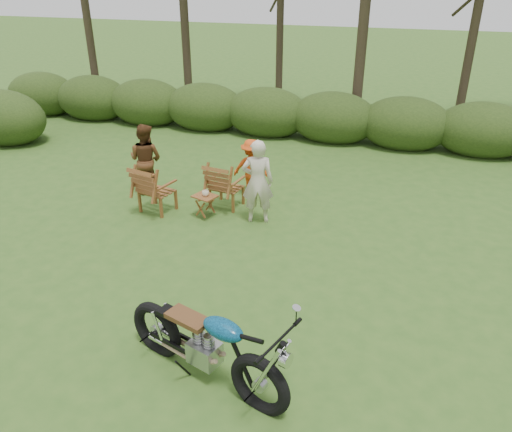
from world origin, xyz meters
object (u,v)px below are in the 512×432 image
(adult_b, at_px, (149,193))
(child, at_px, (252,195))
(lawn_chair_right, at_px, (227,206))
(cup, at_px, (205,193))
(motorcycle, at_px, (206,376))
(lawn_chair_left, at_px, (159,210))
(adult_a, at_px, (258,221))
(side_table, at_px, (205,206))

(adult_b, relative_size, child, 1.24)
(lawn_chair_right, xyz_separation_m, cup, (-0.21, -0.61, 0.52))
(lawn_chair_right, height_order, child, child)
(motorcycle, height_order, cup, motorcycle)
(cup, bearing_deg, lawn_chair_left, -179.13)
(motorcycle, distance_m, cup, 4.43)
(lawn_chair_left, relative_size, adult_b, 0.65)
(cup, xyz_separation_m, child, (0.53, 1.31, -0.52))
(lawn_chair_right, relative_size, child, 0.79)
(adult_a, bearing_deg, lawn_chair_left, -10.24)
(adult_a, bearing_deg, lawn_chair_right, -44.24)
(motorcycle, relative_size, adult_a, 1.37)
(lawn_chair_right, xyz_separation_m, adult_b, (-1.90, 0.12, 0.00))
(motorcycle, xyz_separation_m, adult_b, (-3.37, 4.80, 0.00))
(lawn_chair_left, xyz_separation_m, adult_a, (2.10, 0.17, 0.00))
(motorcycle, height_order, side_table, motorcycle)
(adult_b, bearing_deg, motorcycle, 129.32)
(lawn_chair_right, bearing_deg, adult_b, 4.88)
(side_table, relative_size, adult_b, 0.30)
(motorcycle, xyz_separation_m, cup, (-1.68, 4.07, 0.52))
(lawn_chair_left, distance_m, child, 2.08)
(cup, relative_size, adult_b, 0.09)
(motorcycle, bearing_deg, side_table, 130.87)
(lawn_chair_right, distance_m, child, 0.77)
(motorcycle, xyz_separation_m, adult_a, (-0.64, 4.22, 0.00))
(side_table, xyz_separation_m, adult_b, (-1.67, 0.73, -0.24))
(child, bearing_deg, cup, 66.73)
(lawn_chair_left, bearing_deg, adult_b, -37.35)
(motorcycle, bearing_deg, cup, 130.66)
(motorcycle, distance_m, adult_a, 4.27)
(cup, height_order, adult_b, adult_b)
(side_table, height_order, cup, cup)
(child, bearing_deg, adult_a, 112.17)
(side_table, height_order, adult_a, adult_a)
(lawn_chair_right, xyz_separation_m, lawn_chair_left, (-1.28, -0.63, 0.00))
(lawn_chair_left, height_order, child, child)
(adult_a, height_order, child, adult_a)
(child, bearing_deg, motorcycle, 100.88)
(adult_a, distance_m, adult_b, 2.79)
(motorcycle, relative_size, lawn_chair_right, 2.29)
(lawn_chair_left, distance_m, adult_a, 2.10)
(motorcycle, relative_size, child, 1.80)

